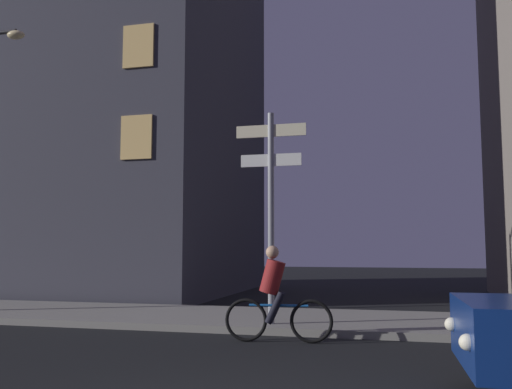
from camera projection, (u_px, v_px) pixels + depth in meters
sidewalk_kerb at (320, 321)px, 11.27m from camera, size 40.00×3.32×0.14m
signpost at (271, 199)px, 10.59m from camera, size 1.39×0.12×4.07m
cyclist at (275, 297)px, 9.20m from camera, size 1.82×0.36×1.61m
building_left_block at (129, 44)px, 20.29m from camera, size 8.08×9.30×18.19m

